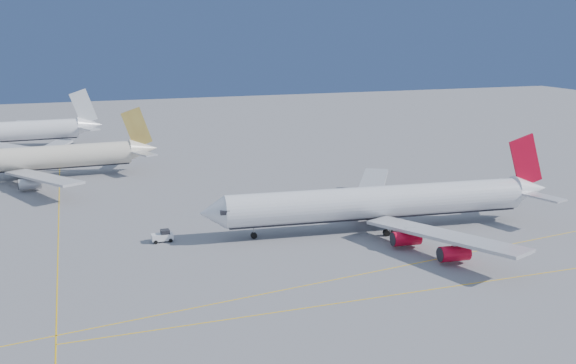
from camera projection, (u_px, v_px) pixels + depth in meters
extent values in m
plane|color=slate|center=(328.00, 264.00, 100.02)|extent=(500.00, 500.00, 0.00)
cube|color=yellow|center=(400.00, 294.00, 88.71)|extent=(90.00, 0.18, 0.02)
cube|color=yellow|center=(344.00, 278.00, 94.49)|extent=(118.86, 16.88, 0.02)
cube|color=yellow|center=(58.00, 233.00, 115.03)|extent=(0.18, 140.00, 0.02)
cylinder|color=white|center=(377.00, 202.00, 116.21)|extent=(55.92, 10.82, 5.76)
cone|color=white|center=(212.00, 213.00, 109.33)|extent=(4.98, 6.15, 5.76)
cone|color=white|center=(530.00, 189.00, 123.24)|extent=(7.42, 6.09, 5.47)
cube|color=black|center=(223.00, 209.00, 109.63)|extent=(2.08, 5.60, 0.70)
cube|color=#B7B7BC|center=(443.00, 235.00, 102.49)|extent=(14.99, 28.75, 0.55)
cube|color=#B7B7BC|center=(371.00, 188.00, 132.98)|extent=(19.32, 27.28, 0.55)
cube|color=red|center=(526.00, 161.00, 121.60)|extent=(7.65, 1.14, 10.51)
cylinder|color=gray|center=(254.00, 229.00, 111.80)|extent=(0.24, 0.24, 2.28)
cylinder|color=black|center=(254.00, 235.00, 112.06)|extent=(1.15, 0.79, 1.09)
cylinder|color=gray|center=(390.00, 226.00, 113.40)|extent=(0.32, 0.32, 2.28)
cylinder|color=black|center=(390.00, 233.00, 113.67)|extent=(1.17, 0.99, 1.09)
cylinder|color=gray|center=(374.00, 214.00, 121.10)|extent=(0.32, 0.32, 2.28)
cylinder|color=black|center=(373.00, 220.00, 121.37)|extent=(1.17, 0.99, 1.09)
cylinder|color=red|center=(406.00, 238.00, 106.91)|extent=(4.98, 2.91, 2.48)
cylinder|color=red|center=(454.00, 253.00, 99.71)|extent=(4.98, 2.91, 2.48)
cylinder|color=red|center=(361.00, 204.00, 127.59)|extent=(4.98, 2.91, 2.48)
cylinder|color=red|center=(366.00, 192.00, 136.72)|extent=(4.98, 2.91, 2.48)
cylinder|color=beige|center=(21.00, 159.00, 154.40)|extent=(51.87, 7.33, 5.67)
cone|color=beige|center=(144.00, 149.00, 164.35)|extent=(7.13, 5.61, 5.39)
cube|color=#B7B7BC|center=(43.00, 178.00, 142.20)|extent=(17.53, 27.02, 0.55)
cube|color=#B7B7BC|center=(42.00, 153.00, 170.62)|extent=(16.07, 27.51, 0.55)
cube|color=#AC9640|center=(137.00, 128.00, 162.54)|extent=(7.66, 0.69, 10.52)
cylinder|color=gray|center=(26.00, 176.00, 151.88)|extent=(0.32, 0.32, 2.29)
cylinder|color=black|center=(27.00, 181.00, 152.15)|extent=(1.12, 0.93, 1.09)
cylinder|color=gray|center=(27.00, 169.00, 159.20)|extent=(0.32, 0.32, 2.29)
cylinder|color=black|center=(27.00, 174.00, 159.47)|extent=(1.12, 0.93, 1.09)
cylinder|color=#B7B7BC|center=(30.00, 184.00, 144.19)|extent=(4.85, 2.64, 2.49)
cylinder|color=#B7B7BC|center=(31.00, 162.00, 167.54)|extent=(4.85, 2.64, 2.49)
cone|color=white|center=(90.00, 125.00, 202.00)|extent=(7.70, 6.00, 5.65)
cube|color=#B7B7BC|center=(1.00, 146.00, 178.85)|extent=(18.60, 27.76, 0.58)
cube|color=#B7B7BC|center=(5.00, 130.00, 207.98)|extent=(16.32, 28.50, 0.58)
cube|color=silver|center=(83.00, 107.00, 200.05)|extent=(8.18, 0.88, 11.23)
cube|color=white|center=(162.00, 237.00, 110.44)|extent=(3.70, 1.94, 1.09)
cube|color=black|center=(165.00, 232.00, 110.44)|extent=(1.51, 1.59, 0.82)
cylinder|color=black|center=(156.00, 242.00, 109.25)|extent=(0.65, 0.34, 0.64)
cylinder|color=black|center=(154.00, 239.00, 110.98)|extent=(0.65, 0.34, 0.64)
cylinder|color=black|center=(171.00, 240.00, 110.13)|extent=(0.65, 0.34, 0.64)
cylinder|color=black|center=(169.00, 237.00, 111.86)|extent=(0.65, 0.34, 0.64)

